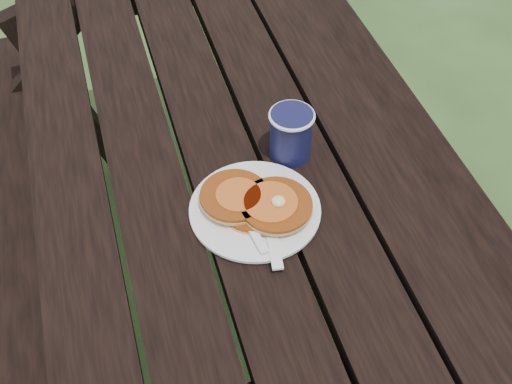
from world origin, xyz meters
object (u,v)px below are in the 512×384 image
object	(u,v)px
picnic_table	(214,228)
plate	(255,210)
pancake_stack	(256,202)
coffee_cup	(291,132)

from	to	relation	value
picnic_table	plate	size ratio (longest dim) A/B	7.51
pancake_stack	coffee_cup	size ratio (longest dim) A/B	1.85
picnic_table	pancake_stack	size ratio (longest dim) A/B	9.01
pancake_stack	plate	bearing A→B (deg)	-147.43
plate	coffee_cup	bearing A→B (deg)	48.71
coffee_cup	plate	bearing A→B (deg)	-131.29
picnic_table	plate	bearing A→B (deg)	-84.69
pancake_stack	coffee_cup	distance (m)	0.17
picnic_table	coffee_cup	bearing A→B (deg)	-48.82
plate	pancake_stack	bearing A→B (deg)	32.57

